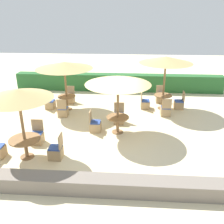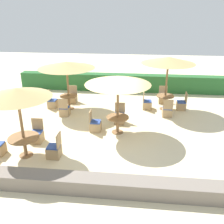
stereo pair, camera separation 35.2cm
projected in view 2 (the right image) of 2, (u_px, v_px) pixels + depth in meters
ground_plane at (110, 138)px, 10.19m from camera, size 40.00×40.00×0.00m
hedge_row at (122, 83)px, 15.86m from camera, size 13.00×0.70×1.06m
stone_border at (98, 185)px, 7.12m from camera, size 10.00×0.56×0.48m
parasol_back_left at (66, 65)px, 12.27m from camera, size 2.82×2.82×2.49m
round_table_back_left at (69, 99)px, 12.95m from camera, size 0.91×0.91×0.73m
patio_chair_back_left_west at (52, 103)px, 13.20m from camera, size 0.46×0.46×0.93m
patio_chair_back_left_south at (65, 111)px, 12.22m from camera, size 0.46×0.46×0.93m
patio_chair_back_left_north at (73, 98)px, 13.92m from camera, size 0.46×0.46×0.93m
parasol_center at (118, 80)px, 9.77m from camera, size 2.63×2.63×2.45m
round_table_center at (118, 121)px, 10.44m from camera, size 0.94×0.94×0.72m
patio_chair_center_north at (120, 118)px, 11.43m from camera, size 0.46×0.46×0.93m
patio_chair_center_west at (95, 125)px, 10.69m from camera, size 0.46×0.46×0.93m
parasol_front_left at (17, 93)px, 8.08m from camera, size 2.27×2.27×2.53m
round_table_front_left at (24, 141)px, 8.76m from camera, size 1.08×1.08×0.74m
patio_chair_front_left_north at (37, 136)px, 9.82m from camera, size 0.46×0.46×0.93m
patio_chair_front_left_east at (54, 150)px, 8.80m from camera, size 0.46×0.46×0.93m
parasol_back_right at (168, 60)px, 12.12m from camera, size 2.64×2.64×2.73m
round_table_back_right at (165, 99)px, 12.89m from camera, size 0.91×0.91×0.75m
patio_chair_back_right_south at (167, 111)px, 12.12m from camera, size 0.46×0.46×0.93m
patio_chair_back_right_east at (181, 105)px, 12.95m from camera, size 0.46×0.46×0.93m
patio_chair_back_right_north at (163, 98)px, 13.87m from camera, size 0.46×0.46×0.93m
patio_chair_back_right_west at (147, 104)px, 13.06m from camera, size 0.46×0.46×0.93m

